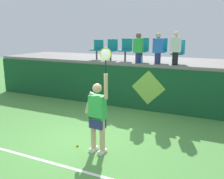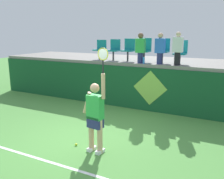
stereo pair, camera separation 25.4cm
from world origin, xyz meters
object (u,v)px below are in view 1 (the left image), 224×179
object	(u,v)px
tennis_ball	(78,145)
stadium_chair_4	(161,49)
water_bottle	(142,60)
stadium_chair_5	(178,51)
tennis_player	(98,115)
stadium_chair_1	(111,49)
spectator_0	(158,48)
stadium_chair_2	(126,49)
spectator_2	(176,48)
spectator_1	(138,47)
stadium_chair_0	(97,48)
stadium_chair_3	(142,49)

from	to	relation	value
tennis_ball	stadium_chair_4	world-z (taller)	stadium_chair_4
water_bottle	stadium_chair_5	bearing A→B (deg)	25.91
tennis_player	stadium_chair_4	distance (m)	4.57
stadium_chair_1	stadium_chair_5	xyz separation A→B (m)	(2.68, 0.00, -0.01)
water_bottle	spectator_0	world-z (taller)	spectator_0
stadium_chair_2	spectator_2	distance (m)	2.10
tennis_player	stadium_chair_1	distance (m)	4.86
tennis_player	spectator_1	distance (m)	4.15
stadium_chair_1	spectator_0	xyz separation A→B (m)	(2.04, -0.40, 0.11)
stadium_chair_0	spectator_0	bearing A→B (deg)	-8.40
stadium_chair_3	stadium_chair_4	xyz separation A→B (m)	(0.72, -0.00, 0.00)
stadium_chair_1	spectator_1	size ratio (longest dim) A/B	0.76
stadium_chair_4	spectator_0	xyz separation A→B (m)	(0.00, -0.40, 0.07)
spectator_2	spectator_1	bearing A→B (deg)	-179.61
tennis_player	stadium_chair_4	bearing A→B (deg)	85.93
stadium_chair_3	spectator_2	world-z (taller)	spectator_2
stadium_chair_2	stadium_chair_5	distance (m)	2.04
stadium_chair_5	tennis_player	bearing A→B (deg)	-102.31
stadium_chair_2	spectator_1	distance (m)	0.84
tennis_player	spectator_2	xyz separation A→B (m)	(0.96, 3.91, 1.36)
tennis_ball	stadium_chair_3	size ratio (longest dim) A/B	0.07
spectator_2	stadium_chair_4	bearing A→B (deg)	144.10
stadium_chair_3	spectator_2	bearing A→B (deg)	-19.00
tennis_player	stadium_chair_0	size ratio (longest dim) A/B	3.12
tennis_player	water_bottle	bearing A→B (deg)	93.41
water_bottle	tennis_ball	bearing A→B (deg)	-96.01
stadium_chair_0	spectator_2	xyz separation A→B (m)	(3.33, -0.46, 0.13)
tennis_ball	water_bottle	bearing A→B (deg)	83.99
stadium_chair_0	spectator_0	world-z (taller)	spectator_0
stadium_chair_5	spectator_0	xyz separation A→B (m)	(-0.64, -0.41, 0.12)
stadium_chair_2	spectator_0	size ratio (longest dim) A/B	0.79
stadium_chair_5	stadium_chair_1	bearing A→B (deg)	-179.92
tennis_ball	spectator_0	size ratio (longest dim) A/B	0.06
stadium_chair_1	spectator_2	xyz separation A→B (m)	(2.68, -0.46, 0.13)
tennis_ball	spectator_0	distance (m)	4.63
stadium_chair_3	spectator_1	bearing A→B (deg)	-90.00
tennis_ball	spectator_2	bearing A→B (deg)	67.80
stadium_chair_1	stadium_chair_3	bearing A→B (deg)	0.18
water_bottle	stadium_chair_3	bearing A→B (deg)	107.11
water_bottle	stadium_chair_3	size ratio (longest dim) A/B	0.27
stadium_chair_1	stadium_chair_3	world-z (taller)	stadium_chair_3
tennis_ball	spectator_0	world-z (taller)	spectator_0
tennis_player	stadium_chair_3	distance (m)	4.58
spectator_1	spectator_2	bearing A→B (deg)	0.39
water_bottle	stadium_chair_3	xyz separation A→B (m)	(-0.18, 0.57, 0.38)
spectator_0	stadium_chair_1	bearing A→B (deg)	168.85
tennis_player	spectator_0	xyz separation A→B (m)	(0.31, 3.98, 1.34)
stadium_chair_3	spectator_2	xyz separation A→B (m)	(1.36, -0.47, 0.09)
stadium_chair_5	spectator_2	distance (m)	0.49
stadium_chair_3	tennis_ball	bearing A→B (deg)	-92.89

